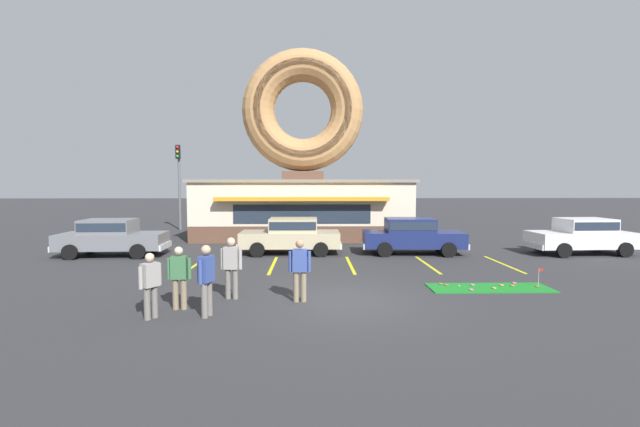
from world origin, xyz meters
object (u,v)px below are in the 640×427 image
object	(u,v)px
pedestrian_hooded_kid	(206,277)
pedestrian_clipboard_woman	(231,265)
car_white	(582,235)
car_navy	(412,234)
car_champagne	(291,234)
pedestrian_blue_sweater_man	(150,283)
traffic_light_pole	(179,175)
trash_bin	(398,233)
golf_ball	(459,286)
car_grey	(111,236)
pedestrian_beanie_man	(300,268)
putting_flag_pin	(540,273)
pedestrian_leather_jacket_man	(179,275)

from	to	relation	value
pedestrian_hooded_kid	pedestrian_clipboard_woman	bearing A→B (deg)	79.24
car_white	car_navy	bearing A→B (deg)	178.00
car_champagne	pedestrian_blue_sweater_man	xyz separation A→B (m)	(-2.86, -9.19, -0.02)
pedestrian_clipboard_woman	traffic_light_pole	bearing A→B (deg)	110.98
pedestrian_hooded_kid	traffic_light_pole	size ratio (longest dim) A/B	0.30
car_navy	trash_bin	bearing A→B (deg)	87.60
car_navy	pedestrian_clipboard_woman	distance (m)	9.96
car_champagne	traffic_light_pole	world-z (taller)	traffic_light_pole
golf_ball	trash_bin	world-z (taller)	trash_bin
car_grey	pedestrian_clipboard_woman	distance (m)	9.62
car_white	traffic_light_pole	xyz separation A→B (m)	(-20.97, 10.34, 2.84)
pedestrian_beanie_man	putting_flag_pin	bearing A→B (deg)	11.32
car_grey	golf_ball	bearing A→B (deg)	-24.27
car_grey	putting_flag_pin	bearing A→B (deg)	-20.84
pedestrian_beanie_man	pedestrian_clipboard_woman	bearing A→B (deg)	170.26
car_grey	car_white	bearing A→B (deg)	0.06
car_champagne	car_grey	size ratio (longest dim) A/B	0.99
pedestrian_blue_sweater_man	car_white	bearing A→B (deg)	29.02
putting_flag_pin	car_grey	bearing A→B (deg)	159.16
car_grey	pedestrian_blue_sweater_man	bearing A→B (deg)	-60.61
car_champagne	pedestrian_clipboard_woman	distance (m)	7.62
car_navy	pedestrian_clipboard_woman	bearing A→B (deg)	-132.24
car_navy	traffic_light_pole	xyz separation A→B (m)	(-13.39, 10.07, 2.84)
golf_ball	car_navy	world-z (taller)	car_navy
car_grey	pedestrian_clipboard_woman	size ratio (longest dim) A/B	2.74
pedestrian_blue_sweater_man	pedestrian_hooded_kid	bearing A→B (deg)	5.41
pedestrian_blue_sweater_man	car_navy	bearing A→B (deg)	47.62
car_navy	car_white	distance (m)	7.59
car_grey	pedestrian_leather_jacket_man	distance (m)	9.67
traffic_light_pole	pedestrian_hooded_kid	bearing A→B (deg)	-71.40
pedestrian_hooded_kid	pedestrian_leather_jacket_man	size ratio (longest dim) A/B	1.08
car_navy	traffic_light_pole	bearing A→B (deg)	143.05
putting_flag_pin	pedestrian_hooded_kid	xyz separation A→B (m)	(-9.44, -2.69, 0.51)
car_navy	car_white	size ratio (longest dim) A/B	1.00
golf_ball	pedestrian_hooded_kid	size ratio (longest dim) A/B	0.02
pedestrian_hooded_kid	car_champagne	bearing A→B (deg)	80.06
pedestrian_blue_sweater_man	traffic_light_pole	xyz separation A→B (m)	(-5.13, 19.13, 2.86)
car_grey	traffic_light_pole	distance (m)	10.74
pedestrian_hooded_kid	pedestrian_beanie_man	xyz separation A→B (m)	(2.17, 1.24, -0.03)
putting_flag_pin	car_navy	bearing A→B (deg)	111.39
golf_ball	pedestrian_leather_jacket_man	size ratio (longest dim) A/B	0.03
pedestrian_hooded_kid	car_navy	bearing A→B (deg)	51.95
putting_flag_pin	car_white	world-z (taller)	car_white
pedestrian_leather_jacket_man	pedestrian_hooded_kid	bearing A→B (deg)	-36.47
car_grey	pedestrian_clipboard_woman	bearing A→B (deg)	-47.47
golf_ball	putting_flag_pin	xyz separation A→B (m)	(2.46, -0.01, 0.39)
pedestrian_hooded_kid	pedestrian_beanie_man	bearing A→B (deg)	29.70
pedestrian_clipboard_woman	pedestrian_beanie_man	xyz separation A→B (m)	(1.87, -0.32, -0.02)
car_champagne	trash_bin	world-z (taller)	car_champagne
car_navy	car_white	xyz separation A→B (m)	(7.58, -0.26, 0.00)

